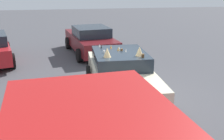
# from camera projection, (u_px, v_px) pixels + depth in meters

# --- Properties ---
(ground_plane) EXTENTS (60.00, 60.00, 0.00)m
(ground_plane) POSITION_uv_depth(u_px,v_px,m) (121.00, 96.00, 8.79)
(ground_plane) COLOR #47474C
(art_car_decorated) EXTENTS (4.44, 2.10, 1.67)m
(art_car_decorated) POSITION_uv_depth(u_px,v_px,m) (121.00, 75.00, 8.63)
(art_car_decorated) COLOR beige
(art_car_decorated) RESTS_ON ground
(parked_sedan_row_back_far) EXTENTS (4.72, 2.49, 1.39)m
(parked_sedan_row_back_far) POSITION_uv_depth(u_px,v_px,m) (90.00, 40.00, 13.82)
(parked_sedan_row_back_far) COLOR #5B1419
(parked_sedan_row_back_far) RESTS_ON ground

